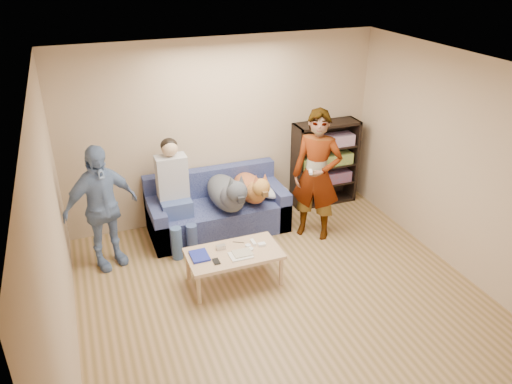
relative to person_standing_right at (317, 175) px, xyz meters
name	(u,v)px	position (x,y,z in m)	size (l,w,h in m)	color
ground	(295,315)	(-0.97, -1.47, -0.90)	(5.00, 5.00, 0.00)	olive
ceiling	(305,79)	(-0.97, -1.47, 1.70)	(5.00, 5.00, 0.00)	white
wall_back	(223,131)	(-0.97, 1.03, 0.40)	(4.50, 4.50, 0.00)	tan
wall_left	(57,256)	(-3.22, -1.47, 0.40)	(5.00, 5.00, 0.00)	tan
wall_right	(480,177)	(1.28, -1.47, 0.40)	(5.00, 5.00, 0.00)	tan
blanket	(275,192)	(-0.39, 0.49, -0.40)	(0.41, 0.34, 0.14)	silver
person_standing_right	(317,175)	(0.00, 0.00, 0.00)	(0.66, 0.43, 1.80)	gray
person_standing_left	(101,208)	(-2.76, 0.27, -0.10)	(0.94, 0.39, 1.60)	#7A92C3
held_controller	(311,172)	(-0.20, -0.20, 0.17)	(0.04, 0.12, 0.03)	silver
notebook_blue	(199,256)	(-1.79, -0.61, -0.47)	(0.20, 0.26, 0.03)	#1C289D
papers	(241,255)	(-1.34, -0.76, -0.47)	(0.26, 0.20, 0.01)	white
magazine	(242,253)	(-1.31, -0.74, -0.46)	(0.22, 0.17, 0.01)	#BAB095
camera_silver	(221,247)	(-1.51, -0.54, -0.45)	(0.11, 0.06, 0.05)	#B0B1B5
controller_a	(253,242)	(-1.11, -0.56, -0.46)	(0.04, 0.13, 0.03)	white
controller_b	(262,244)	(-1.03, -0.64, -0.46)	(0.09, 0.06, 0.03)	white
headphone_cup_a	(250,249)	(-1.19, -0.68, -0.47)	(0.07, 0.07, 0.02)	white
headphone_cup_b	(248,246)	(-1.19, -0.60, -0.47)	(0.07, 0.07, 0.02)	white
pen_orange	(237,259)	(-1.41, -0.82, -0.48)	(0.01, 0.01, 0.14)	orange
pen_black	(238,242)	(-1.27, -0.48, -0.48)	(0.01, 0.01, 0.14)	black
wallet	(216,261)	(-1.64, -0.78, -0.47)	(0.07, 0.12, 0.01)	black
sofa	(217,211)	(-1.22, 0.62, -0.62)	(1.90, 0.85, 0.82)	#515B93
person_seated	(174,190)	(-1.82, 0.50, -0.13)	(0.40, 0.73, 1.47)	#435393
dog_gray	(228,193)	(-1.12, 0.39, -0.24)	(0.45, 1.27, 0.65)	#50545B
dog_tan	(252,188)	(-0.75, 0.48, -0.28)	(0.39, 1.15, 0.56)	#B25B36
coffee_table	(234,255)	(-1.39, -0.66, -0.53)	(1.10, 0.60, 0.42)	tan
bookshelf	(324,161)	(0.58, 0.86, -0.22)	(1.00, 0.34, 1.30)	black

